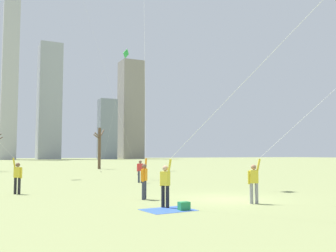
{
  "coord_description": "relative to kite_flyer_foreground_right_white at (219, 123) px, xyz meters",
  "views": [
    {
      "loc": [
        -9.89,
        -14.54,
        2.04
      ],
      "look_at": [
        0.0,
        6.0,
        3.78
      ],
      "focal_mm": 39.9,
      "sensor_mm": 36.0,
      "label": 1
    }
  ],
  "objects": [
    {
      "name": "ground_plane",
      "position": [
        2.48,
        3.37,
        -3.15
      ],
      "size": [
        400.0,
        400.0,
        0.0
      ],
      "primitive_type": "plane",
      "color": "#848E56"
    },
    {
      "name": "kite_flyer_foreground_right_white",
      "position": [
        0.0,
        0.0,
        0.0
      ],
      "size": [
        4.77,
        7.96,
        9.74
      ],
      "color": "black",
      "rests_on": "ground"
    },
    {
      "name": "kite_flyer_midfield_center_pink",
      "position": [
        4.13,
        0.61,
        -0.58
      ],
      "size": [
        12.39,
        6.69,
        14.11
      ],
      "color": "gray",
      "rests_on": "ground"
    },
    {
      "name": "kite_flyer_far_back_yellow",
      "position": [
        -0.44,
        6.1,
        1.2
      ],
      "size": [
        3.69,
        8.77,
        21.64
      ],
      "color": "#33384C",
      "rests_on": "ground"
    },
    {
      "name": "bystander_far_off_by_trees",
      "position": [
        2.55,
        14.15,
        -2.25
      ],
      "size": [
        0.4,
        0.38,
        1.62
      ],
      "color": "#33384C",
      "rests_on": "ground"
    },
    {
      "name": "distant_kite_drifting_right_green",
      "position": [
        8.75,
        35.83,
        11.68
      ],
      "size": [
        5.18,
        5.23,
        16.39
      ],
      "color": "green",
      "rests_on": "ground"
    },
    {
      "name": "picnic_spot",
      "position": [
        -1.08,
        1.18,
        -3.06
      ],
      "size": [
        1.93,
        1.58,
        0.31
      ],
      "color": "#3359B2",
      "rests_on": "ground"
    },
    {
      "name": "bare_tree_leftmost",
      "position": [
        6.72,
        40.55,
        -0.01
      ],
      "size": [
        2.01,
        2.01,
        5.81
      ],
      "color": "brown",
      "rests_on": "ground"
    },
    {
      "name": "skyline_short_annex",
      "position": [
        15.85,
        157.08,
        22.07
      ],
      "size": [
        9.53,
        10.59,
        50.45
      ],
      "color": "#9EA3AD",
      "rests_on": "ground"
    },
    {
      "name": "skyline_mid_tower_left",
      "position": [
        53.48,
        156.45,
        20.26
      ],
      "size": [
        10.33,
        10.12,
        46.83
      ],
      "color": "gray",
      "rests_on": "ground"
    },
    {
      "name": "skyline_wide_slab",
      "position": [
        39.19,
        147.02,
        9.97
      ],
      "size": [
        7.6,
        5.84,
        26.24
      ],
      "color": "gray",
      "rests_on": "ground"
    },
    {
      "name": "skyline_slender_spire",
      "position": [
        -0.73,
        148.68,
        29.37
      ],
      "size": [
        6.0,
        11.11,
        65.05
      ],
      "color": "#B2B2B7",
      "rests_on": "ground"
    }
  ]
}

